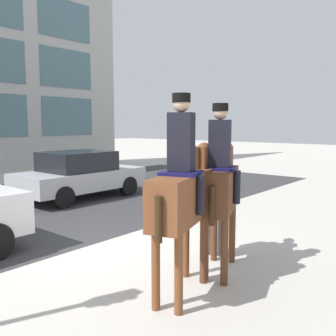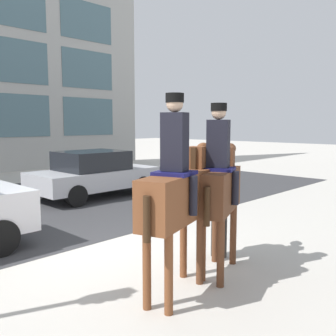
{
  "view_description": "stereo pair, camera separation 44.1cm",
  "coord_description": "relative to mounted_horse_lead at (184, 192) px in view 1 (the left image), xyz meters",
  "views": [
    {
      "loc": [
        -4.46,
        -5.18,
        2.35
      ],
      "look_at": [
        0.22,
        -1.27,
        1.63
      ],
      "focal_mm": 40.0,
      "sensor_mm": 36.0,
      "label": 1
    },
    {
      "loc": [
        -4.17,
        -5.51,
        2.35
      ],
      "look_at": [
        0.22,
        -1.27,
        1.63
      ],
      "focal_mm": 40.0,
      "sensor_mm": 36.0,
      "label": 2
    }
  ],
  "objects": [
    {
      "name": "ground_plane",
      "position": [
        0.47,
        2.13,
        -1.43
      ],
      "size": [
        80.0,
        80.0,
        0.0
      ],
      "primitive_type": "plane",
      "color": "beige"
    },
    {
      "name": "mounted_horse_companion",
      "position": [
        0.98,
        0.03,
        -0.03
      ],
      "size": [
        1.68,
        0.97,
        2.66
      ],
      "rotation": [
        0.0,
        0.0,
        0.41
      ],
      "color": "#59331E",
      "rests_on": "ground_plane"
    },
    {
      "name": "pedestrian_bystander",
      "position": [
        1.56,
        0.44,
        -0.4
      ],
      "size": [
        0.8,
        0.61,
        1.74
      ],
      "rotation": [
        0.0,
        0.0,
        -2.86
      ],
      "color": "#332D28",
      "rests_on": "ground_plane"
    },
    {
      "name": "mounted_horse_lead",
      "position": [
        0.0,
        0.0,
        0.0
      ],
      "size": [
        1.94,
        0.9,
        2.75
      ],
      "rotation": [
        0.0,
        0.0,
        0.31
      ],
      "color": "brown",
      "rests_on": "ground_plane"
    },
    {
      "name": "street_car_far_lane",
      "position": [
        3.24,
        6.65,
        -0.67
      ],
      "size": [
        4.03,
        1.99,
        1.49
      ],
      "color": "#B7B7BC",
      "rests_on": "ground_plane"
    }
  ]
}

